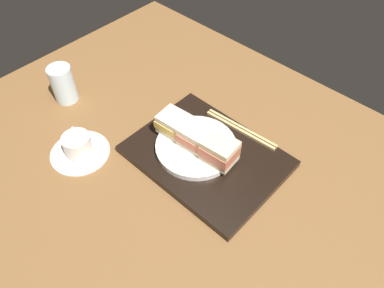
{
  "coord_description": "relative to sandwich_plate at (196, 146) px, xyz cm",
  "views": [
    {
      "loc": [
        -32.71,
        38.92,
        71.4
      ],
      "look_at": [
        6.81,
        -3.41,
        5.0
      ],
      "focal_mm": 34.84,
      "sensor_mm": 36.0,
      "label": 1
    }
  ],
  "objects": [
    {
      "name": "sandwich_plate",
      "position": [
        0.0,
        0.0,
        0.0
      ],
      "size": [
        19.78,
        19.78,
        1.5
      ],
      "primitive_type": "cylinder",
      "color": "silver",
      "rests_on": "serving_tray"
    },
    {
      "name": "sandwich_middle",
      "position": [
        0.0,
        0.0,
        3.44
      ],
      "size": [
        8.37,
        7.13,
        5.39
      ],
      "color": "beige",
      "rests_on": "sandwich_plate"
    },
    {
      "name": "sandwich_far",
      "position": [
        6.82,
        0.32,
        3.3
      ],
      "size": [
        8.67,
        7.14,
        5.1
      ],
      "color": "#EFE5C1",
      "rests_on": "sandwich_plate"
    },
    {
      "name": "chopsticks_pair",
      "position": [
        -4.17,
        -12.41,
        -0.4
      ],
      "size": [
        20.66,
        3.23,
        0.7
      ],
      "color": "tan",
      "rests_on": "serving_tray"
    },
    {
      "name": "drinking_glass",
      "position": [
        40.51,
        9.95,
        2.64
      ],
      "size": [
        6.4,
        6.4,
        10.62
      ],
      "primitive_type": "cylinder",
      "color": "silver",
      "rests_on": "ground_plane"
    },
    {
      "name": "serving_tray",
      "position": [
        -3.01,
        -0.49,
        -1.71
      ],
      "size": [
        36.05,
        27.19,
        1.92
      ],
      "primitive_type": "cube",
      "color": "black",
      "rests_on": "ground_plane"
    },
    {
      "name": "sandwich_near",
      "position": [
        -6.82,
        -0.32,
        3.73
      ],
      "size": [
        8.15,
        7.09,
        5.95
      ],
      "color": "beige",
      "rests_on": "sandwich_plate"
    },
    {
      "name": "ground_plane",
      "position": [
        -6.93,
        4.98,
        -4.17
      ],
      "size": [
        140.0,
        100.0,
        3.0
      ],
      "primitive_type": "cube",
      "color": "brown"
    },
    {
      "name": "coffee_cup",
      "position": [
        21.23,
        19.56,
        -0.44
      ],
      "size": [
        14.66,
        14.66,
        5.81
      ],
      "color": "silver",
      "rests_on": "ground_plane"
    }
  ]
}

